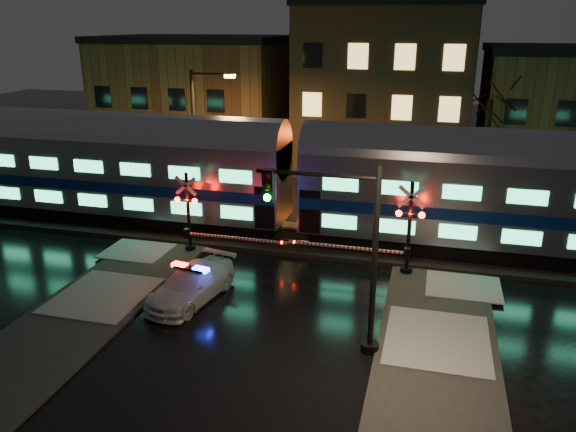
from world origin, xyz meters
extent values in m
plane|color=black|center=(0.00, 0.00, 0.00)|extent=(120.00, 120.00, 0.00)
cube|color=black|center=(0.00, 5.00, 0.12)|extent=(90.00, 4.20, 0.24)
cube|color=#2D2D2D|center=(-6.50, -6.00, 0.06)|extent=(4.00, 20.00, 0.12)
cube|color=#2D2D2D|center=(6.50, -6.00, 0.06)|extent=(4.00, 20.00, 0.12)
cube|color=brown|center=(-13.00, 22.00, 4.50)|extent=(14.00, 10.00, 9.00)
cube|color=brown|center=(2.00, 22.50, 5.75)|extent=(12.00, 11.00, 11.50)
cube|color=brown|center=(15.00, 22.00, 4.25)|extent=(12.00, 10.00, 8.50)
cube|color=black|center=(-13.59, 5.00, 0.64)|extent=(24.00, 2.40, 0.80)
cube|color=#B7BAC1|center=(-13.59, 5.00, 2.94)|extent=(25.00, 3.05, 3.80)
cube|color=navy|center=(-13.59, 5.00, 2.54)|extent=(24.75, 3.09, 0.55)
cube|color=#43FFAF|center=(-13.59, 3.45, 1.79)|extent=(21.00, 0.05, 0.62)
cube|color=#43FFAF|center=(-13.59, 3.45, 3.59)|extent=(21.00, 0.05, 0.62)
cylinder|color=#B7BAC1|center=(-13.59, 5.00, 4.64)|extent=(25.00, 3.05, 3.05)
imported|color=silver|center=(-3.00, -2.19, 0.66)|extent=(2.66, 4.83, 1.32)
cube|color=black|center=(-3.00, -2.19, 1.36)|extent=(1.42, 0.60, 0.09)
cube|color=#FF0C05|center=(-3.49, -2.10, 1.40)|extent=(0.65, 0.42, 0.15)
cube|color=#1426FF|center=(-2.51, -2.28, 1.40)|extent=(0.65, 0.42, 0.15)
cylinder|color=black|center=(5.11, 2.40, 0.16)|extent=(0.53, 0.53, 0.32)
cylinder|color=black|center=(5.11, 2.40, 2.11)|extent=(0.17, 0.17, 4.21)
sphere|color=#FF0C05|center=(4.64, 2.22, 2.84)|extent=(0.27, 0.27, 0.27)
sphere|color=#FF0C05|center=(5.58, 2.22, 2.84)|extent=(0.27, 0.27, 0.27)
cube|color=white|center=(2.48, 2.15, 1.11)|extent=(5.27, 0.10, 0.10)
cube|color=black|center=(5.11, 2.15, 1.11)|extent=(0.25, 0.30, 0.45)
cylinder|color=black|center=(-5.11, 2.40, 0.15)|extent=(0.49, 0.49, 0.29)
cylinder|color=black|center=(-5.11, 2.40, 1.96)|extent=(0.16, 0.16, 3.91)
sphere|color=#FF0C05|center=(-5.55, 2.22, 2.64)|extent=(0.25, 0.25, 0.25)
sphere|color=#FF0C05|center=(-4.67, 2.22, 2.64)|extent=(0.25, 0.25, 0.25)
cube|color=white|center=(-2.67, 2.15, 1.03)|extent=(4.89, 0.10, 0.10)
cube|color=black|center=(-5.11, 2.15, 1.03)|extent=(0.25, 0.30, 0.45)
cylinder|color=black|center=(4.31, -4.13, 0.16)|extent=(0.60, 0.60, 0.32)
cylinder|color=black|center=(4.31, -4.13, 3.22)|extent=(0.19, 0.19, 6.44)
cylinder|color=black|center=(2.38, -4.13, 6.01)|extent=(3.86, 0.13, 0.13)
cube|color=black|center=(0.87, -4.28, 5.58)|extent=(0.34, 0.30, 1.07)
sphere|color=#0CFF3F|center=(0.87, -4.44, 5.24)|extent=(0.24, 0.24, 0.24)
cylinder|color=black|center=(-7.58, 9.00, 3.99)|extent=(0.20, 0.20, 7.98)
cylinder|color=black|center=(-6.38, 9.00, 7.78)|extent=(2.40, 0.12, 0.12)
cube|color=orange|center=(-5.28, 9.00, 7.68)|extent=(0.55, 0.28, 0.18)
camera|label=1|loc=(5.82, -20.62, 10.46)|focal=35.00mm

